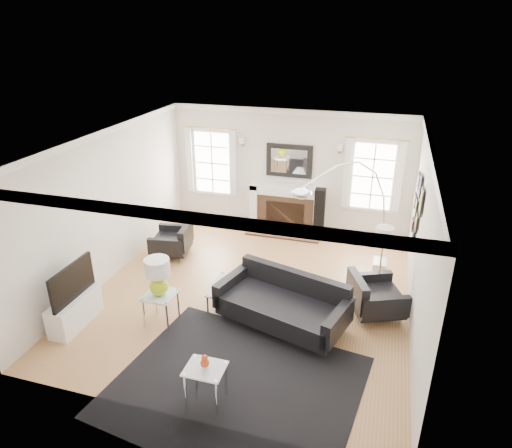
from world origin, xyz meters
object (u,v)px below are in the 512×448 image
(armchair_right, at_px, (373,297))
(gourd_lamp, at_px, (158,274))
(fireplace, at_px, (286,209))
(armchair_left, at_px, (174,242))
(coffee_table, at_px, (236,288))
(sofa, at_px, (284,304))
(arc_floor_lamp, at_px, (345,217))

(armchair_right, relative_size, gourd_lamp, 1.78)
(fireplace, xyz_separation_m, armchair_left, (-1.97, -1.86, -0.23))
(armchair_left, height_order, gourd_lamp, gourd_lamp)
(fireplace, distance_m, coffee_table, 3.26)
(armchair_left, height_order, armchair_right, armchair_right)
(sofa, height_order, armchair_left, sofa)
(gourd_lamp, bearing_deg, armchair_right, 19.96)
(sofa, relative_size, armchair_left, 2.41)
(armchair_right, bearing_deg, sofa, -154.47)
(sofa, bearing_deg, coffee_table, 163.37)
(fireplace, relative_size, gourd_lamp, 2.68)
(fireplace, height_order, sofa, fireplace)
(arc_floor_lamp, bearing_deg, armchair_right, -56.66)
(arc_floor_lamp, bearing_deg, gourd_lamp, -140.46)
(armchair_left, bearing_deg, arc_floor_lamp, -0.49)
(fireplace, distance_m, armchair_left, 2.72)
(fireplace, distance_m, sofa, 3.61)
(armchair_left, height_order, arc_floor_lamp, arc_floor_lamp)
(armchair_right, distance_m, gourd_lamp, 3.53)
(gourd_lamp, bearing_deg, coffee_table, 38.76)
(gourd_lamp, height_order, arc_floor_lamp, arc_floor_lamp)
(sofa, bearing_deg, gourd_lamp, -164.30)
(armchair_right, xyz_separation_m, gourd_lamp, (-3.28, -1.19, 0.56))
(fireplace, distance_m, arc_floor_lamp, 2.52)
(coffee_table, bearing_deg, arc_floor_lamp, 40.02)
(armchair_right, relative_size, arc_floor_lamp, 0.47)
(fireplace, xyz_separation_m, gourd_lamp, (-1.13, -4.06, 0.36))
(sofa, height_order, gourd_lamp, gourd_lamp)
(armchair_left, bearing_deg, gourd_lamp, -69.23)
(arc_floor_lamp, bearing_deg, armchair_left, 179.51)
(armchair_right, bearing_deg, coffee_table, -170.43)
(armchair_right, bearing_deg, gourd_lamp, -160.04)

